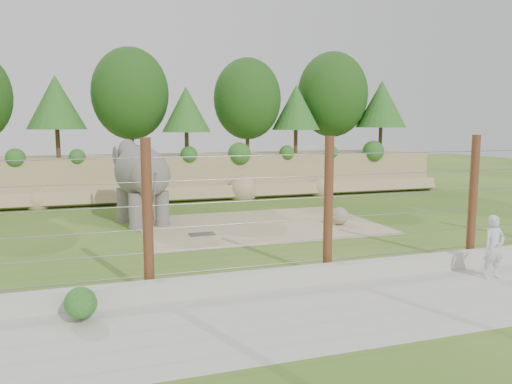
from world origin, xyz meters
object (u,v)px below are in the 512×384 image
object	(u,v)px
stone_ball	(340,216)
zookeeper	(494,247)
elephant	(142,184)
barrier_fence	(328,207)

from	to	relation	value
stone_ball	zookeeper	distance (m)	8.14
stone_ball	elephant	bearing A→B (deg)	159.42
barrier_fence	zookeeper	size ratio (longest dim) A/B	11.27
zookeeper	barrier_fence	bearing A→B (deg)	159.77
barrier_fence	zookeeper	world-z (taller)	barrier_fence
barrier_fence	zookeeper	distance (m)	4.76
stone_ball	zookeeper	world-z (taller)	zookeeper
barrier_fence	zookeeper	bearing A→B (deg)	-20.89
zookeeper	stone_ball	bearing A→B (deg)	94.57
stone_ball	barrier_fence	xyz separation A→B (m)	(-3.78, -6.45, 1.60)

